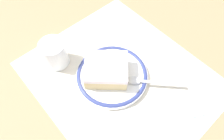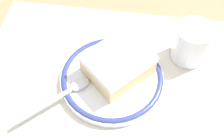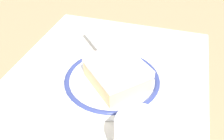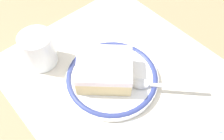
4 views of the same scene
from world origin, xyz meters
name	(u,v)px [view 1 (image 1 of 4)]	position (x,y,z in m)	size (l,w,h in m)	color
ground_plane	(121,77)	(0.00, 0.00, 0.00)	(2.40, 2.40, 0.00)	#9E7551
placemat	(121,77)	(0.00, 0.00, 0.00)	(0.45, 0.38, 0.00)	beige
plate	(112,75)	(-0.01, -0.02, 0.01)	(0.18, 0.18, 0.02)	white
cake_slice	(106,70)	(-0.02, -0.03, 0.04)	(0.13, 0.13, 0.04)	beige
spoon	(146,81)	(0.06, 0.03, 0.02)	(0.11, 0.11, 0.01)	silver
cup	(55,54)	(-0.15, -0.09, 0.03)	(0.06, 0.06, 0.07)	silver
napkin	(144,134)	(0.14, -0.06, 0.00)	(0.13, 0.09, 0.00)	white
sugar_packet	(195,106)	(0.17, 0.07, 0.00)	(0.05, 0.03, 0.01)	#8CB2E0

